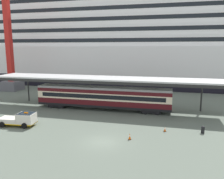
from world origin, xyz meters
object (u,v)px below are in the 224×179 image
(traffic_cone_mid, at_px, (165,129))
(quay_bollard, at_px, (203,129))
(dockside_crane, at_px, (8,10))
(train_carriage, at_px, (103,97))
(cruise_ship, at_px, (93,39))
(traffic_cone_near, at_px, (130,136))
(service_truck, at_px, (20,119))

(traffic_cone_mid, bearing_deg, quay_bollard, 6.64)
(traffic_cone_mid, relative_size, dockside_crane, 0.01)
(train_carriage, height_order, traffic_cone_mid, train_carriage)
(cruise_ship, height_order, traffic_cone_near, cruise_ship)
(traffic_cone_near, relative_size, traffic_cone_mid, 1.30)
(train_carriage, distance_m, dockside_crane, 35.15)
(train_carriage, bearing_deg, traffic_cone_near, -60.60)
(traffic_cone_near, bearing_deg, dockside_crane, 143.85)
(train_carriage, height_order, service_truck, train_carriage)
(dockside_crane, xyz_separation_m, quay_bollard, (43.35, -20.89, -19.40))
(dockside_crane, height_order, quay_bollard, dockside_crane)
(service_truck, bearing_deg, cruise_ship, 95.36)
(service_truck, xyz_separation_m, dockside_crane, (-18.71, 24.00, 18.92))
(dockside_crane, bearing_deg, traffic_cone_mid, -29.06)
(service_truck, xyz_separation_m, traffic_cone_mid, (19.88, 2.56, -0.70))
(cruise_ship, xyz_separation_m, service_truck, (4.31, -45.95, -12.70))
(cruise_ship, height_order, dockside_crane, dockside_crane)
(dockside_crane, bearing_deg, cruise_ship, 56.74)
(traffic_cone_mid, distance_m, dockside_crane, 48.31)
(traffic_cone_near, height_order, dockside_crane, dockside_crane)
(traffic_cone_near, bearing_deg, train_carriage, 119.40)
(traffic_cone_mid, xyz_separation_m, quay_bollard, (4.76, 0.55, 0.22))
(service_truck, bearing_deg, traffic_cone_mid, 7.34)
(cruise_ship, height_order, traffic_cone_mid, cruise_ship)
(cruise_ship, bearing_deg, traffic_cone_near, -66.89)
(traffic_cone_mid, relative_size, quay_bollard, 0.62)
(traffic_cone_near, bearing_deg, service_truck, 175.58)
(train_carriage, xyz_separation_m, dockside_crane, (-27.57, 12.87, 17.60))
(train_carriage, relative_size, traffic_cone_near, 30.59)
(cruise_ship, xyz_separation_m, traffic_cone_mid, (24.20, -43.39, -13.40))
(traffic_cone_near, bearing_deg, cruise_ship, 113.11)
(cruise_ship, relative_size, quay_bollard, 158.81)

